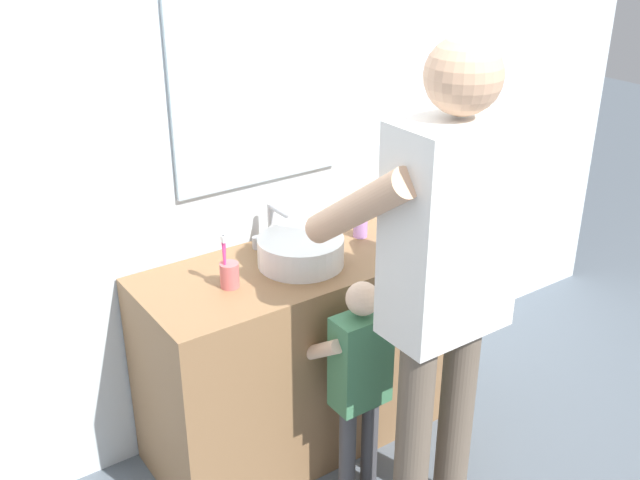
{
  "coord_description": "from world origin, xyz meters",
  "views": [
    {
      "loc": [
        -1.42,
        -1.89,
        2.16
      ],
      "look_at": [
        0.0,
        0.15,
        1.0
      ],
      "focal_mm": 42.01,
      "sensor_mm": 36.0,
      "label": 1
    }
  ],
  "objects": [
    {
      "name": "ground_plane",
      "position": [
        0.0,
        0.0,
        0.0
      ],
      "size": [
        14.0,
        14.0,
        0.0
      ],
      "primitive_type": "plane",
      "color": "slate"
    },
    {
      "name": "back_wall",
      "position": [
        0.0,
        0.62,
        1.35
      ],
      "size": [
        4.4,
        0.1,
        2.7
      ],
      "color": "silver",
      "rests_on": "ground"
    },
    {
      "name": "vanity_cabinet",
      "position": [
        0.0,
        0.3,
        0.42
      ],
      "size": [
        1.27,
        0.54,
        0.84
      ],
      "primitive_type": "cube",
      "color": "olive",
      "rests_on": "ground"
    },
    {
      "name": "sink_basin",
      "position": [
        0.0,
        0.28,
        0.9
      ],
      "size": [
        0.33,
        0.33,
        0.11
      ],
      "color": "white",
      "rests_on": "vanity_cabinet"
    },
    {
      "name": "faucet",
      "position": [
        0.0,
        0.49,
        0.92
      ],
      "size": [
        0.18,
        0.14,
        0.18
      ],
      "color": "#B7BABF",
      "rests_on": "vanity_cabinet"
    },
    {
      "name": "toothbrush_cup",
      "position": [
        -0.32,
        0.27,
        0.9
      ],
      "size": [
        0.07,
        0.07,
        0.21
      ],
      "color": "#D86666",
      "rests_on": "vanity_cabinet"
    },
    {
      "name": "soap_bottle",
      "position": [
        0.34,
        0.35,
        0.91
      ],
      "size": [
        0.06,
        0.06,
        0.17
      ],
      "color": "#B27FC6",
      "rests_on": "vanity_cabinet"
    },
    {
      "name": "child_toddler",
      "position": [
        0.0,
        -0.1,
        0.56
      ],
      "size": [
        0.29,
        0.29,
        0.93
      ],
      "color": "#47474C",
      "rests_on": "ground"
    },
    {
      "name": "adult_parent",
      "position": [
        0.15,
        -0.34,
        1.08
      ],
      "size": [
        0.55,
        0.58,
        1.79
      ],
      "color": "#6B5B4C",
      "rests_on": "ground"
    }
  ]
}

